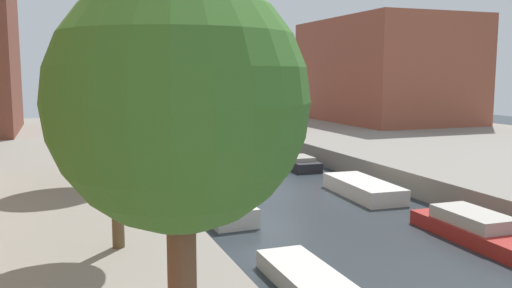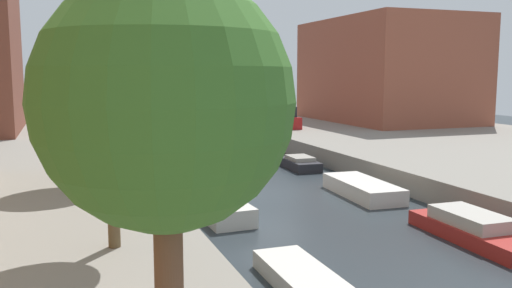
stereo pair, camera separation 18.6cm
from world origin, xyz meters
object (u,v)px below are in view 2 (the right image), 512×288
at_px(street_tree_2, 91,83).
at_px(parked_car, 279,119).
at_px(moored_boat_right_3, 300,163).
at_px(moored_boat_right_1, 473,229).
at_px(moored_boat_left_3, 172,178).
at_px(moored_boat_left_4, 158,156).
at_px(moored_boat_right_2, 363,189).
at_px(street_tree_0, 165,105).
at_px(moored_boat_left_1, 301,278).
at_px(low_block_right, 386,71).
at_px(street_tree_1, 109,69).
at_px(moored_boat_left_5, 134,140).
at_px(moored_boat_left_2, 219,205).

relative_size(street_tree_2, parked_car, 1.21).
bearing_deg(moored_boat_right_3, moored_boat_right_1, -90.72).
distance_m(moored_boat_left_3, moored_boat_right_1, 13.37).
xyz_separation_m(moored_boat_left_4, moored_boat_right_2, (6.44, -11.66, -0.00)).
xyz_separation_m(street_tree_0, moored_boat_right_1, (10.58, 7.01, -4.36)).
distance_m(moored_boat_left_1, moored_boat_left_3, 12.96).
bearing_deg(low_block_right, moored_boat_right_1, -118.27).
distance_m(street_tree_1, moored_boat_left_3, 12.99).
bearing_deg(moored_boat_left_5, moored_boat_right_3, -59.10).
bearing_deg(street_tree_1, street_tree_0, -90.00).
distance_m(street_tree_0, moored_boat_left_3, 19.29).
distance_m(moored_boat_left_1, moored_boat_left_4, 19.54).
relative_size(street_tree_1, moored_boat_left_4, 1.59).
relative_size(parked_car, moored_boat_right_2, 0.98).
relative_size(moored_boat_left_1, moored_boat_right_1, 0.73).
relative_size(moored_boat_left_3, moored_boat_right_2, 0.81).
xyz_separation_m(low_block_right, street_tree_0, (-25.23, -34.25, -0.57)).
distance_m(street_tree_0, moored_boat_left_2, 13.65).
bearing_deg(moored_boat_right_1, street_tree_0, -146.48).
relative_size(low_block_right, moored_boat_left_5, 3.58).
xyz_separation_m(moored_boat_left_3, moored_boat_left_4, (0.49, 6.60, 0.05)).
bearing_deg(moored_boat_left_5, moored_boat_right_2, -69.59).
bearing_deg(moored_boat_left_4, moored_boat_left_3, -94.24).
bearing_deg(street_tree_0, moored_boat_right_1, 33.52).
height_order(moored_boat_left_1, moored_boat_left_3, moored_boat_left_3).
distance_m(moored_boat_left_2, moored_boat_left_4, 12.72).
bearing_deg(moored_boat_left_1, moored_boat_right_1, 13.39).
bearing_deg(street_tree_0, street_tree_1, 90.00).
height_order(moored_boat_left_2, moored_boat_right_2, moored_boat_left_2).
distance_m(moored_boat_left_5, moored_boat_right_3, 13.91).
distance_m(low_block_right, street_tree_1, 37.18).
height_order(moored_boat_left_2, moored_boat_right_1, moored_boat_left_2).
bearing_deg(street_tree_1, moored_boat_left_4, 77.24).
distance_m(street_tree_1, moored_boat_right_3, 17.63).
bearing_deg(street_tree_2, moored_boat_right_3, 27.22).
bearing_deg(moored_boat_right_2, parked_car, 78.36).
relative_size(low_block_right, parked_car, 3.41).
bearing_deg(low_block_right, parked_car, -166.66).
relative_size(street_tree_2, moored_boat_left_5, 1.27).
relative_size(moored_boat_left_5, moored_boat_right_3, 1.35).
distance_m(street_tree_1, parked_car, 28.77).
xyz_separation_m(street_tree_2, moored_boat_left_2, (4.05, -2.23, -4.28)).
height_order(street_tree_0, moored_boat_right_1, street_tree_0).
height_order(moored_boat_left_1, moored_boat_left_2, moored_boat_left_2).
distance_m(street_tree_0, moored_boat_left_5, 32.47).
distance_m(street_tree_0, moored_boat_right_2, 17.56).
bearing_deg(low_block_right, moored_boat_left_5, -174.02).
bearing_deg(parked_car, street_tree_1, -120.05).
xyz_separation_m(street_tree_2, moored_boat_left_4, (4.10, 10.49, -4.37)).
height_order(moored_boat_left_1, moored_boat_right_3, moored_boat_right_3).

